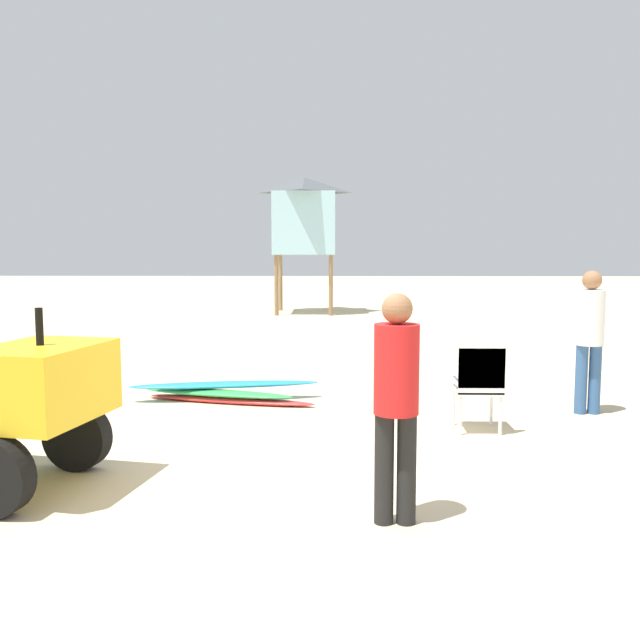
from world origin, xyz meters
The scene contains 7 objects.
ground centered at (0.00, 0.00, 0.00)m, with size 80.00×80.00×0.00m, color beige.
stacked_plastic_chairs centered at (2.23, 1.31, 0.60)m, with size 0.48×0.48×1.02m.
surfboard_pile centered at (-0.72, 2.72, 0.13)m, with size 2.46×0.87×0.24m.
lifeguard_near_left centered at (3.70, 2.17, 0.98)m, with size 0.32×0.32×1.70m.
lifeguard_near_center centered at (1.12, -1.15, 0.95)m, with size 0.32×0.32×1.66m.
lifeguard_tower centered at (-0.18, 14.58, 2.88)m, with size 1.98×1.98×3.99m.
traffic_cone_near centered at (-2.82, 1.75, 0.28)m, with size 0.40×0.40×0.57m, color orange.
Camera 1 is at (0.67, -5.94, 1.98)m, focal length 38.75 mm.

